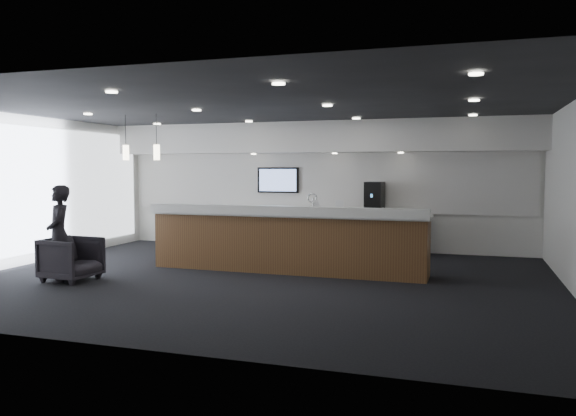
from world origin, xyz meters
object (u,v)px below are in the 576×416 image
(armchair, at_px, (72,259))
(lounge_guest, at_px, (59,234))
(coffee_machine, at_px, (375,197))
(service_counter, at_px, (286,241))

(armchair, xyz_separation_m, lounge_guest, (-0.12, -0.15, 0.45))
(coffee_machine, xyz_separation_m, armchair, (-4.44, -4.82, -0.91))
(coffee_machine, relative_size, lounge_guest, 0.41)
(lounge_guest, bearing_deg, service_counter, 85.22)
(armchair, height_order, lounge_guest, lounge_guest)
(armchair, distance_m, lounge_guest, 0.49)
(coffee_machine, height_order, armchair, coffee_machine)
(service_counter, bearing_deg, coffee_machine, 68.06)
(armchair, relative_size, lounge_guest, 0.50)
(service_counter, height_order, lounge_guest, lounge_guest)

